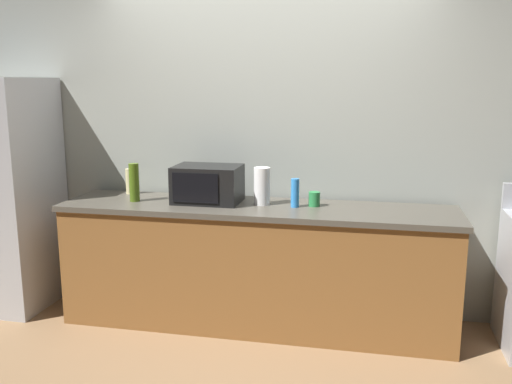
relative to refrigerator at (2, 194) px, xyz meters
name	(u,v)px	position (x,y,z in m)	size (l,w,h in m)	color
ground_plane	(244,348)	(2.05, -0.40, -0.90)	(8.00, 8.00, 0.00)	#93704C
back_wall	(267,137)	(2.05, 0.41, 0.45)	(6.40, 0.10, 2.70)	#9EA399
counter_run	(256,266)	(2.05, 0.00, -0.45)	(2.84, 0.64, 0.90)	brown
refrigerator	(2,194)	(0.00, 0.00, 0.00)	(0.72, 0.73, 1.80)	#B7BABF
microwave	(208,184)	(1.68, 0.05, 0.13)	(0.48, 0.35, 0.27)	black
paper_towel_roll	(262,186)	(2.08, 0.05, 0.13)	(0.12, 0.12, 0.27)	white
bottle_olive_oil	(134,182)	(1.14, -0.03, 0.14)	(0.07, 0.07, 0.28)	#4C6B19
bottle_hand_soap	(130,181)	(0.99, 0.22, 0.10)	(0.07, 0.07, 0.20)	beige
bottle_spray_cleaner	(295,193)	(2.33, 0.02, 0.10)	(0.06, 0.06, 0.20)	#338CE5
mug_green	(314,199)	(2.46, 0.07, 0.05)	(0.08, 0.08, 0.10)	#2D8C47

